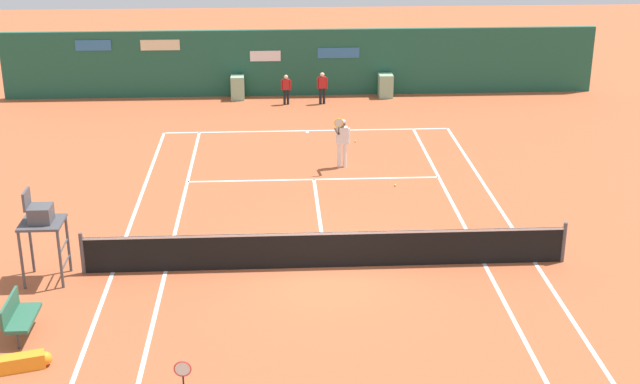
% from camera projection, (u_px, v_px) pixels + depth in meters
% --- Properties ---
extents(ground_plane, '(80.00, 80.00, 0.01)m').
position_uv_depth(ground_plane, '(325.00, 257.00, 22.82)').
color(ground_plane, '#B25633').
extents(tennis_net, '(12.10, 0.10, 1.07)m').
position_uv_depth(tennis_net, '(326.00, 249.00, 22.11)').
color(tennis_net, '#4C4C51').
rests_on(tennis_net, ground_plane).
extents(sponsor_back_wall, '(25.00, 1.02, 2.80)m').
position_uv_depth(sponsor_back_wall, '(302.00, 63.00, 37.63)').
color(sponsor_back_wall, '#1E5642').
rests_on(sponsor_back_wall, ground_plane).
extents(umpire_chair, '(1.00, 1.00, 2.33)m').
position_uv_depth(umpire_chair, '(41.00, 221.00, 21.09)').
color(umpire_chair, '#47474C').
rests_on(umpire_chair, ground_plane).
extents(player_bench, '(0.54, 1.27, 0.88)m').
position_uv_depth(player_bench, '(18.00, 314.00, 18.96)').
color(player_bench, '#38383D').
rests_on(player_bench, ground_plane).
extents(equipment_bag, '(1.08, 0.54, 0.32)m').
position_uv_depth(equipment_bag, '(26.00, 362.00, 17.86)').
color(equipment_bag, orange).
rests_on(equipment_bag, ground_plane).
extents(player_on_baseline, '(0.57, 0.73, 1.84)m').
position_uv_depth(player_on_baseline, '(342.00, 139.00, 29.01)').
color(player_on_baseline, white).
rests_on(player_on_baseline, ground_plane).
extents(ball_kid_centre_post, '(0.41, 0.17, 1.24)m').
position_uv_depth(ball_kid_centre_post, '(286.00, 88.00, 36.41)').
color(ball_kid_centre_post, black).
rests_on(ball_kid_centre_post, ground_plane).
extents(ball_kid_left_post, '(0.44, 0.20, 1.32)m').
position_uv_depth(ball_kid_left_post, '(322.00, 86.00, 36.47)').
color(ball_kid_left_post, black).
rests_on(ball_kid_left_post, ground_plane).
extents(tennis_ball_mid_court, '(0.07, 0.07, 0.07)m').
position_uv_depth(tennis_ball_mid_court, '(355.00, 141.00, 31.88)').
color(tennis_ball_mid_court, '#CCE033').
rests_on(tennis_ball_mid_court, ground_plane).
extents(tennis_ball_near_service_line, '(0.07, 0.07, 0.07)m').
position_uv_depth(tennis_ball_near_service_line, '(395.00, 185.00, 27.68)').
color(tennis_ball_near_service_line, '#CCE033').
rests_on(tennis_ball_near_service_line, ground_plane).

